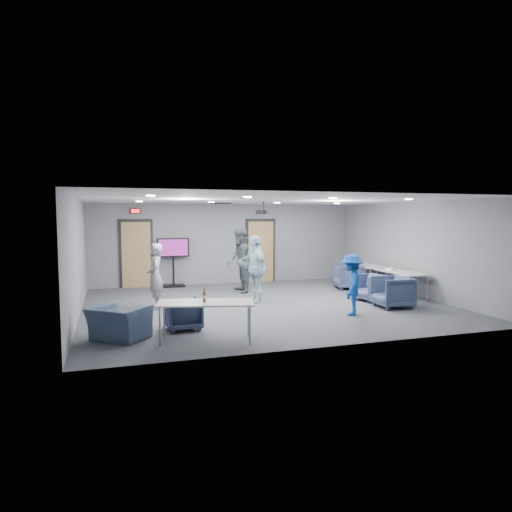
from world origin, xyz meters
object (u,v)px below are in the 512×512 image
object	(u,v)px
bottle_front	(204,297)
person_d	(352,285)
bottle_right	(357,261)
tv_stand	(173,259)
table_right_b	(401,273)
table_front_left	(206,304)
chair_right_a	(348,277)
projector	(263,212)
person_a	(155,276)
table_right_a	(365,266)
chair_front_a	(183,314)
chair_front_b	(119,323)
person_c	(255,269)
chair_right_c	(392,292)
person_b	(240,260)
chair_right_b	(369,287)

from	to	relation	value
bottle_front	person_d	bearing A→B (deg)	17.32
bottle_right	tv_stand	distance (m)	5.96
table_right_b	bottle_front	distance (m)	6.78
table_front_left	tv_stand	xyz separation A→B (m)	(0.31, 6.75, 0.21)
chair_right_a	projector	world-z (taller)	projector
chair_right_a	table_front_left	world-z (taller)	chair_right_a
person_a	table_right_a	world-z (taller)	person_a
chair_front_a	bottle_front	xyz separation A→B (m)	(0.24, -0.97, 0.50)
chair_front_b	table_front_left	xyz separation A→B (m)	(1.51, -0.60, 0.37)
bottle_front	person_a	bearing A→B (deg)	100.00
table_right_b	table_front_left	distance (m)	6.77
person_d	tv_stand	distance (m)	6.50
chair_front_b	projector	world-z (taller)	projector
person_c	bottle_front	bearing A→B (deg)	-43.14
person_a	chair_right_c	bearing A→B (deg)	78.69
table_front_left	person_c	bearing A→B (deg)	73.04
bottle_front	table_right_a	bearing A→B (deg)	37.20
bottle_front	tv_stand	distance (m)	6.72
bottle_front	tv_stand	size ratio (longest dim) A/B	0.16
chair_right_a	table_right_b	distance (m)	1.94
chair_right_c	table_right_a	distance (m)	3.27
person_c	table_right_a	xyz separation A→B (m)	(4.15, 1.38, -0.21)
person_b	tv_stand	bearing A→B (deg)	-135.55
chair_front_b	projector	xyz separation A→B (m)	(3.90, 3.19, 2.09)
table_front_left	chair_right_a	bearing A→B (deg)	54.09
person_c	chair_right_a	xyz separation A→B (m)	(3.50, 1.28, -0.51)
person_a	chair_front_b	bearing A→B (deg)	-13.93
chair_right_c	table_right_a	size ratio (longest dim) A/B	0.50
chair_right_b	table_front_left	xyz separation A→B (m)	(-5.06, -2.67, 0.33)
chair_front_a	table_right_a	distance (m)	7.43
table_front_left	projector	xyz separation A→B (m)	(2.39, 3.79, 1.72)
chair_front_a	chair_right_b	bearing A→B (deg)	-165.59
bottle_right	tv_stand	world-z (taller)	tv_stand
chair_front_a	table_front_left	xyz separation A→B (m)	(0.26, -1.00, 0.37)
chair_right_b	bottle_right	bearing A→B (deg)	145.94
person_d	table_right_a	xyz separation A→B (m)	(2.50, 3.54, -0.03)
table_right_a	tv_stand	distance (m)	6.20
table_front_left	bottle_front	xyz separation A→B (m)	(-0.02, 0.03, 0.14)
chair_right_b	table_right_b	world-z (taller)	table_right_b
table_right_a	tv_stand	world-z (taller)	tv_stand
tv_stand	bottle_front	bearing A→B (deg)	-92.77
chair_right_c	tv_stand	xyz separation A→B (m)	(-4.77, 5.10, 0.51)
person_d	projector	xyz separation A→B (m)	(-1.27, 2.62, 1.70)
person_a	person_d	distance (m)	4.75
person_b	table_right_b	world-z (taller)	person_b
person_b	chair_right_b	world-z (taller)	person_b
chair_front_a	bottle_front	world-z (taller)	bottle_front
person_b	table_front_left	world-z (taller)	person_b
table_right_a	chair_right_c	bearing A→B (deg)	160.67
projector	chair_front_b	bearing A→B (deg)	-156.78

